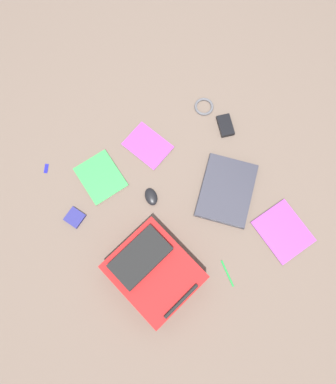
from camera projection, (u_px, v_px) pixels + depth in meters
name	position (u px, v px, depth m)	size (l,w,h in m)	color
ground_plane	(170.00, 196.00, 1.93)	(3.48, 3.48, 0.00)	brown
backpack	(153.00, 271.00, 1.75)	(0.42, 0.45, 0.21)	maroon
laptop	(227.00, 190.00, 1.93)	(0.43, 0.43, 0.03)	#24242C
book_red	(148.00, 146.00, 1.99)	(0.24, 0.27, 0.02)	silver
book_manual	(101.00, 177.00, 1.95)	(0.21, 0.25, 0.02)	silver
book_comic	(283.00, 232.00, 1.88)	(0.24, 0.27, 0.02)	silver
computer_mouse	(151.00, 197.00, 1.92)	(0.06, 0.10, 0.03)	black
cable_coil	(204.00, 107.00, 2.05)	(0.11, 0.11, 0.01)	#4C4C51
power_brick	(225.00, 126.00, 2.02)	(0.07, 0.12, 0.03)	black
pen_black	(227.00, 273.00, 1.83)	(0.01, 0.01, 0.14)	#198C33
earbud_pouch	(75.00, 218.00, 1.90)	(0.08, 0.08, 0.02)	navy
usb_stick	(46.00, 168.00, 1.97)	(0.02, 0.05, 0.01)	#191999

